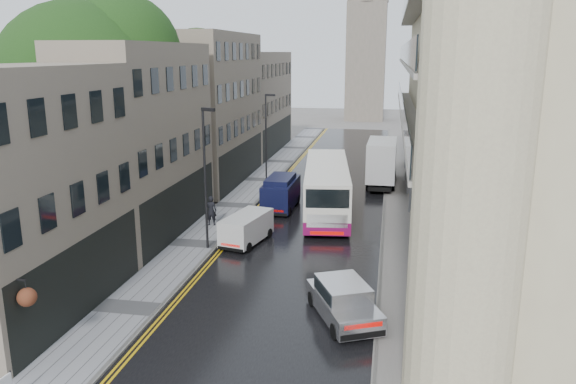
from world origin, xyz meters
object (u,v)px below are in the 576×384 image
(pedestrian, at_px, (211,211))
(cream_bus, at_px, (306,201))
(lamp_post_near, at_px, (205,180))
(white_lorry, at_px, (368,166))
(lamp_post_far, at_px, (266,141))
(tree_far, at_px, (174,109))
(tree_near, at_px, (83,118))
(navy_van, at_px, (263,197))
(silver_hatchback, at_px, (336,320))
(white_van, at_px, (223,234))

(pedestrian, bearing_deg, cream_bus, -173.16)
(lamp_post_near, bearing_deg, white_lorry, 85.87)
(lamp_post_far, bearing_deg, pedestrian, -91.33)
(tree_far, relative_size, cream_bus, 1.03)
(white_lorry, relative_size, lamp_post_near, 0.95)
(tree_near, distance_m, lamp_post_near, 8.28)
(navy_van, height_order, pedestrian, navy_van)
(cream_bus, height_order, navy_van, cream_bus)
(tree_near, height_order, tree_far, tree_near)
(pedestrian, bearing_deg, silver_hatchback, 122.18)
(white_van, bearing_deg, cream_bus, 63.60)
(cream_bus, bearing_deg, lamp_post_far, 108.88)
(lamp_post_near, distance_m, lamp_post_far, 14.76)
(tree_far, xyz_separation_m, lamp_post_near, (7.29, -14.38, -2.29))
(white_lorry, distance_m, lamp_post_far, 8.23)
(tree_far, xyz_separation_m, white_lorry, (15.34, 1.01, -4.29))
(tree_far, distance_m, cream_bus, 15.87)
(cream_bus, distance_m, silver_hatchback, 14.15)
(navy_van, distance_m, lamp_post_far, 8.09)
(tree_far, height_order, white_lorry, tree_far)
(pedestrian, distance_m, lamp_post_far, 11.10)
(lamp_post_far, bearing_deg, white_van, -82.22)
(tree_far, bearing_deg, cream_bus, -37.74)
(tree_far, xyz_separation_m, cream_bus, (12.02, -9.31, -4.55))
(white_van, height_order, pedestrian, pedestrian)
(white_van, bearing_deg, navy_van, 97.22)
(lamp_post_near, bearing_deg, lamp_post_far, 113.28)
(silver_hatchback, height_order, white_van, white_van)
(silver_hatchback, bearing_deg, tree_far, 98.66)
(tree_near, relative_size, white_lorry, 1.90)
(cream_bus, relative_size, silver_hatchback, 2.81)
(tree_far, distance_m, white_lorry, 15.96)
(tree_far, height_order, lamp_post_near, tree_far)
(tree_near, bearing_deg, tree_far, 88.68)
(silver_hatchback, bearing_deg, white_van, 103.58)
(cream_bus, relative_size, white_lorry, 1.66)
(tree_near, bearing_deg, cream_bus, 16.69)
(white_lorry, height_order, silver_hatchback, white_lorry)
(white_van, relative_size, lamp_post_far, 0.52)
(tree_far, height_order, silver_hatchback, tree_far)
(navy_van, bearing_deg, white_lorry, 52.10)
(navy_van, bearing_deg, cream_bus, -32.88)
(silver_hatchback, height_order, pedestrian, pedestrian)
(white_lorry, bearing_deg, white_van, -114.49)
(white_van, xyz_separation_m, lamp_post_near, (-0.83, -0.28, 3.06))
(tree_far, height_order, lamp_post_far, tree_far)
(white_lorry, height_order, lamp_post_far, lamp_post_far)
(navy_van, bearing_deg, lamp_post_near, -100.93)
(tree_near, distance_m, white_lorry, 21.59)
(tree_far, bearing_deg, lamp_post_far, 3.00)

